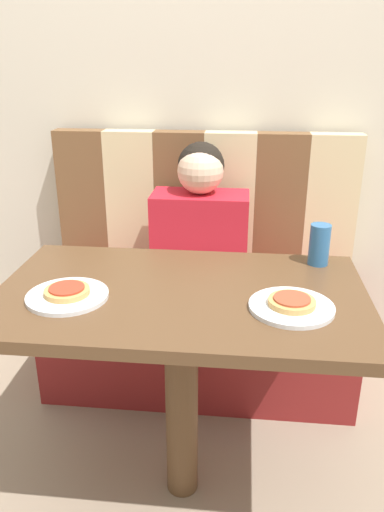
# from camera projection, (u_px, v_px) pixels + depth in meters

# --- Properties ---
(ground_plane) EXTENTS (12.00, 12.00, 0.00)m
(ground_plane) POSITION_uv_depth(u_px,v_px,m) (183.00, 485.00, 1.65)
(ground_plane) COLOR gray
(wall_back) EXTENTS (7.00, 0.05, 2.60)m
(wall_back) POSITION_uv_depth(u_px,v_px,m) (208.00, 62.00, 1.99)
(wall_back) COLOR beige
(wall_back) RESTS_ON ground_plane
(booth_seat) EXTENTS (1.25, 0.49, 0.46)m
(booth_seat) POSITION_uv_depth(u_px,v_px,m) (199.00, 333.00, 2.12)
(booth_seat) COLOR maroon
(booth_seat) RESTS_ON ground_plane
(booth_backrest) EXTENTS (1.25, 0.09, 0.58)m
(booth_backrest) POSITION_uv_depth(u_px,v_px,m) (204.00, 202.00, 2.11)
(booth_backrest) COLOR brown
(booth_backrest) RESTS_ON booth_seat
(dining_table) EXTENTS (1.03, 0.62, 0.72)m
(dining_table) POSITION_uv_depth(u_px,v_px,m) (181.00, 323.00, 1.42)
(dining_table) COLOR brown
(dining_table) RESTS_ON ground_plane
(person) EXTENTS (0.37, 0.21, 0.57)m
(person) POSITION_uv_depth(u_px,v_px,m) (200.00, 221.00, 1.93)
(person) COLOR red
(person) RESTS_ON booth_seat
(plate_left) EXTENTS (0.22, 0.22, 0.01)m
(plate_left) POSITION_uv_depth(u_px,v_px,m) (67.00, 296.00, 1.34)
(plate_left) COLOR white
(plate_left) RESTS_ON dining_table
(plate_right) EXTENTS (0.22, 0.22, 0.01)m
(plate_right) POSITION_uv_depth(u_px,v_px,m) (291.00, 307.00, 1.28)
(plate_right) COLOR white
(plate_right) RESTS_ON dining_table
(pizza_left) EXTENTS (0.12, 0.12, 0.02)m
(pizza_left) POSITION_uv_depth(u_px,v_px,m) (67.00, 291.00, 1.33)
(pizza_left) COLOR tan
(pizza_left) RESTS_ON plate_left
(pizza_right) EXTENTS (0.12, 0.12, 0.02)m
(pizza_right) POSITION_uv_depth(u_px,v_px,m) (292.00, 302.00, 1.28)
(pizza_right) COLOR tan
(pizza_right) RESTS_ON plate_right
(drinking_cup) EXTENTS (0.06, 0.06, 0.13)m
(drinking_cup) POSITION_uv_depth(u_px,v_px,m) (319.00, 245.00, 1.54)
(drinking_cup) COLOR #2D669E
(drinking_cup) RESTS_ON dining_table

